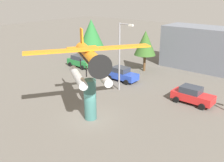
# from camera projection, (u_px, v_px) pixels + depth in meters

# --- Properties ---
(ground_plane) EXTENTS (140.00, 140.00, 0.00)m
(ground_plane) POSITION_uv_depth(u_px,v_px,m) (91.00, 118.00, 23.44)
(ground_plane) COLOR #605B54
(display_pedestal) EXTENTS (1.10, 1.10, 3.73)m
(display_pedestal) POSITION_uv_depth(u_px,v_px,m) (90.00, 100.00, 22.82)
(display_pedestal) COLOR #386B66
(display_pedestal) RESTS_ON ground
(floatplane_monument) EXTENTS (7.00, 9.39, 4.00)m
(floatplane_monument) POSITION_uv_depth(u_px,v_px,m) (89.00, 61.00, 21.52)
(floatplane_monument) COLOR silver
(floatplane_monument) RESTS_ON display_pedestal
(car_near_green) EXTENTS (4.20, 2.02, 1.76)m
(car_near_green) POSITION_uv_depth(u_px,v_px,m) (80.00, 61.00, 38.96)
(car_near_green) COLOR #237A38
(car_near_green) RESTS_ON ground
(car_mid_blue) EXTENTS (4.20, 2.02, 1.76)m
(car_mid_blue) POSITION_uv_depth(u_px,v_px,m) (122.00, 74.00, 32.97)
(car_mid_blue) COLOR #2847B7
(car_mid_blue) RESTS_ON ground
(car_far_red) EXTENTS (4.20, 2.02, 1.76)m
(car_far_red) POSITION_uv_depth(u_px,v_px,m) (192.00, 95.00, 26.32)
(car_far_red) COLOR red
(car_far_red) RESTS_ON ground
(streetlight_primary) EXTENTS (1.84, 0.28, 7.71)m
(streetlight_primary) POSITION_uv_depth(u_px,v_px,m) (121.00, 52.00, 28.57)
(streetlight_primary) COLOR gray
(streetlight_primary) RESTS_ON ground
(storefront_building) EXTENTS (12.17, 5.22, 6.09)m
(storefront_building) POSITION_uv_depth(u_px,v_px,m) (206.00, 48.00, 37.22)
(storefront_building) COLOR slate
(storefront_building) RESTS_ON ground
(tree_west) EXTENTS (3.94, 3.94, 6.89)m
(tree_west) POSITION_uv_depth(u_px,v_px,m) (91.00, 34.00, 39.58)
(tree_west) COLOR brown
(tree_west) RESTS_ON ground
(tree_east) EXTENTS (3.04, 3.04, 5.75)m
(tree_east) POSITION_uv_depth(u_px,v_px,m) (145.00, 43.00, 35.94)
(tree_east) COLOR brown
(tree_east) RESTS_ON ground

